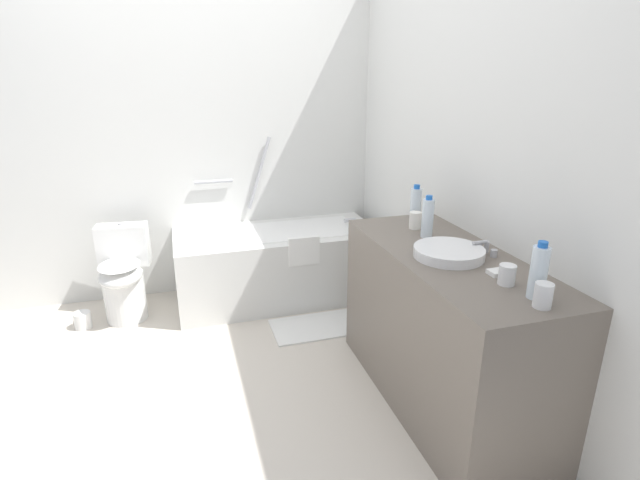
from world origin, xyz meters
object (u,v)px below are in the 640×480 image
object	(u,v)px
water_bottle_1	(428,218)
bath_mat	(316,327)
water_bottle_2	(416,206)
drinking_glass_1	(415,220)
toilet_paper_roll	(83,320)
sink_basin	(449,252)
soap_dish	(499,272)
drinking_glass_2	(543,295)
toilet	(123,277)
water_bottle_0	(539,272)
drinking_glass_0	(507,275)
sink_faucet	(485,247)
bathtub	(278,262)

from	to	relation	value
water_bottle_1	bath_mat	distance (m)	1.20
water_bottle_2	bath_mat	world-z (taller)	water_bottle_2
drinking_glass_1	toilet_paper_roll	xyz separation A→B (m)	(-1.95, 0.95, -0.81)
toilet_paper_roll	bath_mat	bearing A→B (deg)	-16.74
sink_basin	water_bottle_2	bearing A→B (deg)	79.69
water_bottle_2	soap_dish	world-z (taller)	water_bottle_2
water_bottle_1	drinking_glass_2	size ratio (longest dim) A/B	2.35
toilet	water_bottle_0	bearing A→B (deg)	46.63
water_bottle_1	water_bottle_2	bearing A→B (deg)	77.47
drinking_glass_0	drinking_glass_2	size ratio (longest dim) A/B	0.89
soap_dish	water_bottle_1	bearing A→B (deg)	95.48
toilet	drinking_glass_0	xyz separation A→B (m)	(1.68, -1.83, 0.56)
sink_faucet	toilet_paper_roll	bearing A→B (deg)	146.26
drinking_glass_1	drinking_glass_0	bearing A→B (deg)	-89.45
bathtub	sink_faucet	xyz separation A→B (m)	(0.72, -1.50, 0.57)
water_bottle_2	drinking_glass_2	xyz separation A→B (m)	(-0.04, -1.09, -0.06)
water_bottle_1	water_bottle_2	world-z (taller)	water_bottle_2
drinking_glass_0	drinking_glass_2	world-z (taller)	drinking_glass_2
toilet_paper_roll	water_bottle_2	bearing A→B (deg)	-23.44
sink_faucet	soap_dish	distance (m)	0.27
drinking_glass_2	bath_mat	world-z (taller)	drinking_glass_2
toilet	soap_dish	world-z (taller)	soap_dish
water_bottle_1	toilet_paper_roll	bearing A→B (deg)	150.44
bathtub	toilet_paper_roll	xyz separation A→B (m)	(-1.38, -0.10, -0.23)
water_bottle_0	bath_mat	xyz separation A→B (m)	(-0.47, 1.43, -0.93)
bathtub	soap_dish	size ratio (longest dim) A/B	16.53
water_bottle_1	soap_dish	xyz separation A→B (m)	(0.05, -0.55, -0.10)
drinking_glass_0	soap_dish	size ratio (longest dim) A/B	0.95
toilet	drinking_glass_2	world-z (taller)	drinking_glass_2
water_bottle_1	drinking_glass_2	bearing A→B (deg)	-89.09
soap_dish	bath_mat	bearing A→B (deg)	111.80
water_bottle_0	toilet_paper_roll	size ratio (longest dim) A/B	2.03
sink_basin	water_bottle_0	distance (m)	0.50
drinking_glass_2	toilet_paper_roll	distance (m)	2.89
drinking_glass_1	sink_basin	bearing A→B (deg)	-96.97
bathtub	drinking_glass_0	size ratio (longest dim) A/B	17.47
drinking_glass_2	toilet_paper_roll	bearing A→B (deg)	134.98
water_bottle_2	bath_mat	xyz separation A→B (m)	(-0.48, 0.41, -0.92)
bathtub	water_bottle_2	world-z (taller)	bathtub
sink_basin	sink_faucet	xyz separation A→B (m)	(0.20, 0.00, 0.00)
water_bottle_0	toilet_paper_roll	world-z (taller)	water_bottle_0
toilet	drinking_glass_2	size ratio (longest dim) A/B	6.81
bathtub	water_bottle_2	bearing A→B (deg)	-57.24
water_bottle_1	drinking_glass_1	size ratio (longest dim) A/B	2.38
drinking_glass_2	bath_mat	distance (m)	1.79
bathtub	bath_mat	xyz separation A→B (m)	(0.14, -0.55, -0.28)
drinking_glass_0	bath_mat	xyz separation A→B (m)	(-0.44, 1.29, -0.86)
drinking_glass_2	water_bottle_1	bearing A→B (deg)	90.91
drinking_glass_0	drinking_glass_1	distance (m)	0.79
soap_dish	bath_mat	distance (m)	1.53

